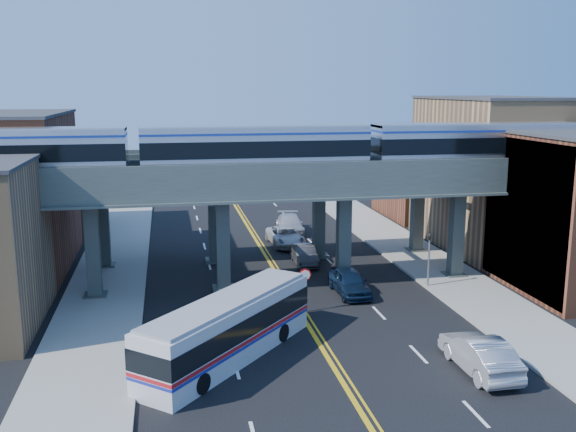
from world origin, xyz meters
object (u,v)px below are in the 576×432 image
car_parked_curb (479,354)px  transit_train (256,149)px  car_lane_a (350,282)px  car_lane_d (290,224)px  traffic_signal (429,254)px  transit_bus (229,329)px  car_lane_b (304,255)px  stop_sign (305,283)px  car_lane_c (285,236)px

car_parked_curb → transit_train: bearing=-60.2°
car_lane_a → car_lane_d: size_ratio=0.83×
car_lane_d → car_lane_a: bearing=-82.2°
transit_train → car_lane_a: (5.60, -2.28, -8.34)m
traffic_signal → transit_bus: 16.44m
transit_bus → car_lane_b: bearing=16.7°
car_lane_b → transit_train: bearing=-128.4°
transit_train → stop_sign: transit_train is taller
car_lane_a → car_lane_d: 17.79m
transit_train → car_lane_a: size_ratio=9.44×
transit_train → traffic_signal: 13.11m
car_lane_b → car_parked_curb: (4.04, -19.41, 0.13)m
stop_sign → car_lane_c: stop_sign is taller
transit_train → car_lane_c: bearing=70.4°
traffic_signal → car_parked_curb: traffic_signal is taller
car_parked_curb → transit_bus: bearing=-18.1°
car_lane_d → car_parked_curb: size_ratio=1.08×
car_lane_c → transit_bus: bearing=-110.8°
transit_bus → transit_train: bearing=26.0°
stop_sign → car_parked_curb: stop_sign is taller
transit_train → car_lane_c: (3.99, 11.20, -8.39)m
car_lane_b → car_lane_c: car_lane_c is taller
traffic_signal → stop_sign: bearing=-161.4°
car_lane_c → car_parked_curb: bearing=-83.8°
transit_bus → car_lane_a: 12.00m
transit_bus → car_lane_a: size_ratio=2.17×
stop_sign → transit_bus: bearing=-131.3°
car_lane_d → transit_bus: bearing=-100.7°
transit_train → transit_bus: (-2.91, -10.72, -7.65)m
stop_sign → car_lane_c: 16.34m
car_lane_b → car_lane_d: car_lane_d is taller
stop_sign → car_parked_curb: (6.20, -9.32, -0.90)m
transit_bus → car_lane_b: (7.18, 15.81, -0.77)m
transit_bus → car_lane_a: (8.51, 8.43, -0.69)m
stop_sign → traffic_signal: bearing=18.6°
stop_sign → transit_bus: 7.61m
transit_train → car_parked_curb: size_ratio=8.46×
car_lane_c → transit_train: bearing=-113.0°
transit_bus → car_lane_c: size_ratio=1.88×
traffic_signal → car_lane_c: bearing=118.0°
transit_bus → car_lane_b: 17.38m
traffic_signal → car_lane_a: 5.62m
transit_train → traffic_signal: (11.01, -2.00, -6.84)m
car_lane_a → car_lane_c: (-1.61, 13.48, -0.05)m
car_lane_a → car_parked_curb: car_parked_curb is taller
car_lane_a → stop_sign: bearing=-143.4°
car_lane_c → car_parked_curb: 25.88m
stop_sign → car_lane_a: (3.49, 2.72, -0.96)m
transit_train → transit_bus: transit_train is taller
car_lane_a → car_lane_b: (-1.33, 7.38, -0.07)m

